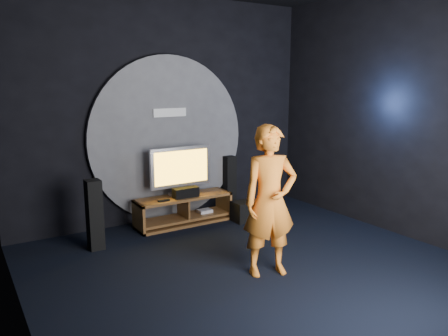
# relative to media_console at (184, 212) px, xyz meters

# --- Properties ---
(floor) EXTENTS (5.00, 5.00, 0.00)m
(floor) POSITION_rel_media_console_xyz_m (-0.04, -2.05, -0.19)
(floor) COLOR black
(floor) RESTS_ON ground
(back_wall) EXTENTS (5.00, 0.04, 3.50)m
(back_wall) POSITION_rel_media_console_xyz_m (-0.04, 0.45, 1.56)
(back_wall) COLOR black
(back_wall) RESTS_ON ground
(left_wall) EXTENTS (0.04, 5.00, 3.50)m
(left_wall) POSITION_rel_media_console_xyz_m (-2.54, -2.05, 1.56)
(left_wall) COLOR black
(left_wall) RESTS_ON ground
(right_wall) EXTENTS (0.04, 5.00, 3.50)m
(right_wall) POSITION_rel_media_console_xyz_m (2.46, -2.05, 1.56)
(right_wall) COLOR black
(right_wall) RESTS_ON ground
(wall_disc_panel) EXTENTS (2.60, 0.11, 2.60)m
(wall_disc_panel) POSITION_rel_media_console_xyz_m (-0.04, 0.39, 1.11)
(wall_disc_panel) COLOR #515156
(wall_disc_panel) RESTS_ON ground
(media_console) EXTENTS (1.52, 0.45, 0.45)m
(media_console) POSITION_rel_media_console_xyz_m (0.00, 0.00, 0.00)
(media_console) COLOR brown
(media_console) RESTS_ON ground
(tv) EXTENTS (1.00, 0.22, 0.76)m
(tv) POSITION_rel_media_console_xyz_m (-0.01, 0.07, 0.67)
(tv) COLOR #B8B8C0
(tv) RESTS_ON media_console
(center_speaker) EXTENTS (0.40, 0.15, 0.15)m
(center_speaker) POSITION_rel_media_console_xyz_m (-0.01, -0.09, 0.33)
(center_speaker) COLOR black
(center_speaker) RESTS_ON media_console
(remote) EXTENTS (0.18, 0.05, 0.02)m
(remote) POSITION_rel_media_console_xyz_m (-0.39, -0.12, 0.27)
(remote) COLOR black
(remote) RESTS_ON media_console
(tower_speaker_left) EXTENTS (0.19, 0.21, 0.94)m
(tower_speaker_left) POSITION_rel_media_console_xyz_m (-1.47, -0.31, 0.28)
(tower_speaker_left) COLOR black
(tower_speaker_left) RESTS_ON ground
(tower_speaker_right) EXTENTS (0.19, 0.21, 0.94)m
(tower_speaker_right) POSITION_rel_media_console_xyz_m (1.03, 0.30, 0.28)
(tower_speaker_right) COLOR black
(tower_speaker_right) RESTS_ON ground
(subwoofer) EXTENTS (0.29, 0.29, 0.32)m
(subwoofer) POSITION_rel_media_console_xyz_m (0.84, -0.39, -0.03)
(subwoofer) COLOR black
(subwoofer) RESTS_ON ground
(player) EXTENTS (0.72, 0.57, 1.74)m
(player) POSITION_rel_media_console_xyz_m (0.02, -2.12, 0.67)
(player) COLOR orange
(player) RESTS_ON ground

